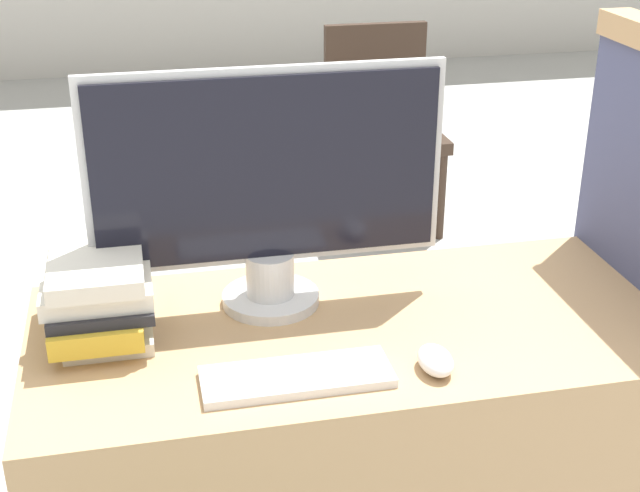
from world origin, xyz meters
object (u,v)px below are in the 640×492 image
object	(u,v)px
far_chair	(381,116)
mouse	(435,360)
monitor	(268,186)
keyboard	(297,377)
book_stack	(99,293)

from	to	relation	value
far_chair	mouse	bearing A→B (deg)	-52.80
monitor	keyboard	xyz separation A→B (m)	(-0.00, -0.28, -0.23)
book_stack	far_chair	distance (m)	2.36
monitor	mouse	distance (m)	0.44
mouse	book_stack	size ratio (longest dim) A/B	0.32
keyboard	far_chair	world-z (taller)	far_chair
monitor	keyboard	bearing A→B (deg)	-90.38
keyboard	book_stack	xyz separation A→B (m)	(-0.31, 0.24, 0.07)
far_chair	monitor	bearing A→B (deg)	-60.69
far_chair	keyboard	bearing A→B (deg)	-58.29
keyboard	book_stack	distance (m)	0.40
monitor	far_chair	bearing A→B (deg)	68.37
monitor	mouse	bearing A→B (deg)	-51.99
mouse	far_chair	distance (m)	2.39
keyboard	monitor	bearing A→B (deg)	89.62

